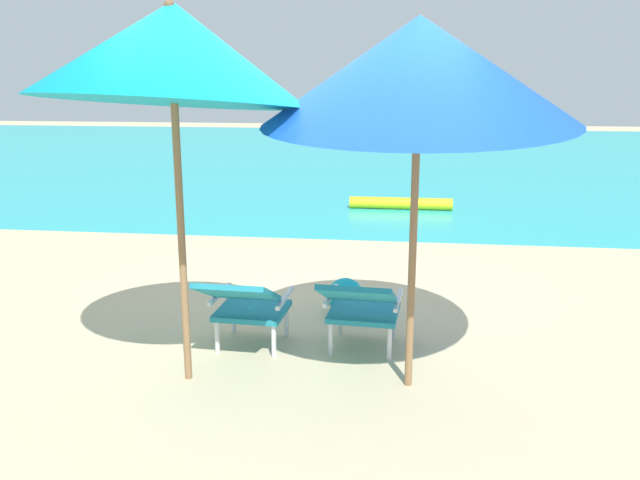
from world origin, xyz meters
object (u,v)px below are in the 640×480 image
lounge_chair_right (361,305)px  beach_umbrella_right (419,71)px  swim_buoy (401,203)px  beach_umbrella_left (172,53)px  beach_ball (345,296)px  lounge_chair_left (246,303)px

lounge_chair_right → beach_umbrella_right: bearing=-51.2°
swim_buoy → beach_umbrella_left: (-1.40, -6.19, 2.09)m
swim_buoy → beach_ball: size_ratio=4.96×
lounge_chair_right → swim_buoy: bearing=87.6°
lounge_chair_left → beach_ball: bearing=55.3°
beach_umbrella_left → swim_buoy: bearing=77.2°
beach_ball → lounge_chair_right: bearing=-77.7°
beach_umbrella_right → beach_ball: (-0.55, 1.33, -1.92)m
lounge_chair_right → beach_ball: 0.94m
beach_umbrella_right → lounge_chair_left: bearing=162.9°
lounge_chair_left → beach_umbrella_left: bearing=-123.1°
beach_umbrella_left → beach_ball: beach_umbrella_left is taller
swim_buoy → beach_ball: (-0.44, -4.77, 0.06)m
beach_umbrella_left → lounge_chair_left: bearing=56.9°
swim_buoy → beach_umbrella_right: (0.12, -6.10, 1.98)m
swim_buoy → lounge_chair_right: 5.67m
beach_umbrella_right → beach_ball: size_ratio=7.67×
beach_umbrella_left → lounge_chair_right: bearing=24.8°
beach_umbrella_right → beach_umbrella_left: bearing=-176.5°
swim_buoy → lounge_chair_right: bearing=-92.4°
lounge_chair_right → beach_umbrella_left: size_ratio=0.35×
beach_ball → beach_umbrella_right: bearing=-67.5°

